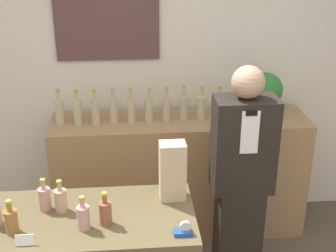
{
  "coord_description": "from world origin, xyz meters",
  "views": [
    {
      "loc": [
        -0.2,
        -1.56,
        2.35
      ],
      "look_at": [
        0.03,
        1.12,
        1.18
      ],
      "focal_mm": 50.0,
      "sensor_mm": 36.0,
      "label": 1
    }
  ],
  "objects_px": {
    "shopkeeper": "(241,180)",
    "potted_plant": "(265,93)",
    "paper_bag": "(173,171)",
    "tape_dispenser": "(184,230)"
  },
  "relations": [
    {
      "from": "potted_plant",
      "to": "paper_bag",
      "type": "xyz_separation_m",
      "value": [
        -0.8,
        -1.02,
        -0.07
      ]
    },
    {
      "from": "paper_bag",
      "to": "tape_dispenser",
      "type": "bearing_deg",
      "value": -85.94
    },
    {
      "from": "shopkeeper",
      "to": "tape_dispenser",
      "type": "relative_size",
      "value": 17.43
    },
    {
      "from": "shopkeeper",
      "to": "potted_plant",
      "type": "relative_size",
      "value": 4.46
    },
    {
      "from": "potted_plant",
      "to": "paper_bag",
      "type": "relative_size",
      "value": 1.04
    },
    {
      "from": "paper_bag",
      "to": "tape_dispenser",
      "type": "xyz_separation_m",
      "value": [
        0.02,
        -0.34,
        -0.15
      ]
    },
    {
      "from": "potted_plant",
      "to": "tape_dispenser",
      "type": "xyz_separation_m",
      "value": [
        -0.78,
        -1.36,
        -0.22
      ]
    },
    {
      "from": "shopkeeper",
      "to": "tape_dispenser",
      "type": "xyz_separation_m",
      "value": [
        -0.47,
        -0.74,
        0.17
      ]
    },
    {
      "from": "shopkeeper",
      "to": "tape_dispenser",
      "type": "bearing_deg",
      "value": -122.56
    },
    {
      "from": "shopkeeper",
      "to": "paper_bag",
      "type": "xyz_separation_m",
      "value": [
        -0.5,
        -0.4,
        0.32
      ]
    }
  ]
}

